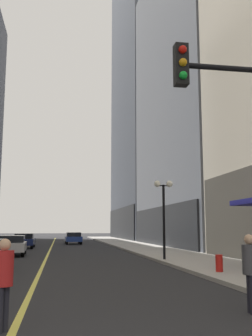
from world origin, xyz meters
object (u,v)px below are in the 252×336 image
object	(u,v)px
car_blue	(73,238)
pedestrian_in_red_jacket	(4,277)
car_silver	(12,245)
fire_hydrant_right	(219,265)
car_navy	(24,240)
pedestrian_with_orange_bag	(250,267)
street_lamp_right_mid	(164,202)

from	to	relation	value
car_blue	pedestrian_in_red_jacket	xyz separation A→B (m)	(-2.52, -38.39, 0.23)
car_silver	fire_hydrant_right	size ratio (longest dim) A/B	5.45
car_blue	fire_hydrant_right	xyz separation A→B (m)	(4.58, -31.11, -0.32)
car_navy	fire_hydrant_right	distance (m)	24.68
car_silver	pedestrian_with_orange_bag	distance (m)	20.72
car_blue	street_lamp_right_mid	distance (m)	25.22
car_silver	pedestrian_in_red_jacket	world-z (taller)	pedestrian_in_red_jacket
car_silver	street_lamp_right_mid	world-z (taller)	street_lamp_right_mid
pedestrian_in_red_jacket	street_lamp_right_mid	xyz separation A→B (m)	(6.60, 13.63, 2.31)
pedestrian_with_orange_bag	street_lamp_right_mid	size ratio (longest dim) A/B	0.38
fire_hydrant_right	pedestrian_with_orange_bag	bearing A→B (deg)	-106.84
car_navy	pedestrian_in_red_jacket	xyz separation A→B (m)	(2.21, -30.14, 0.23)
car_blue	pedestrian_with_orange_bag	world-z (taller)	pedestrian_with_orange_bag
car_blue	pedestrian_in_red_jacket	bearing A→B (deg)	-93.75
car_blue	pedestrian_with_orange_bag	xyz separation A→B (m)	(2.59, -37.67, 0.27)
car_navy	pedestrian_with_orange_bag	distance (m)	30.32
car_silver	car_navy	world-z (taller)	same
car_blue	fire_hydrant_right	size ratio (longest dim) A/B	5.11
car_navy	pedestrian_in_red_jacket	bearing A→B (deg)	-85.80
car_silver	street_lamp_right_mid	bearing A→B (deg)	-36.50
fire_hydrant_right	car_silver	bearing A→B (deg)	125.84
car_navy	pedestrian_in_red_jacket	distance (m)	30.22
car_navy	street_lamp_right_mid	world-z (taller)	street_lamp_right_mid
pedestrian_with_orange_bag	car_silver	bearing A→B (deg)	110.58
car_silver	car_blue	xyz separation A→B (m)	(4.69, 18.27, -0.00)
pedestrian_with_orange_bag	fire_hydrant_right	size ratio (longest dim) A/B	2.11
car_blue	pedestrian_in_red_jacket	distance (m)	38.48
pedestrian_in_red_jacket	pedestrian_with_orange_bag	size ratio (longest dim) A/B	0.97
car_blue	fire_hydrant_right	world-z (taller)	car_blue
street_lamp_right_mid	car_navy	bearing A→B (deg)	118.08
car_blue	fire_hydrant_right	distance (m)	31.45
pedestrian_with_orange_bag	car_blue	bearing A→B (deg)	93.94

